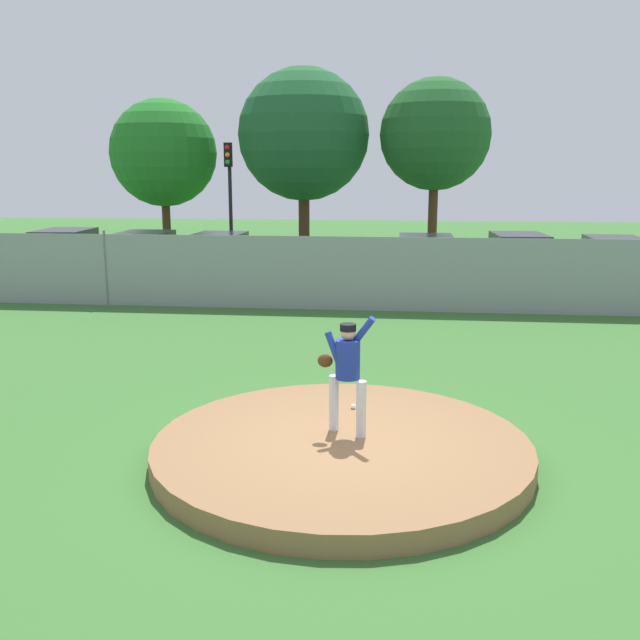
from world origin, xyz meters
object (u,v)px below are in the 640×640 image
object	(u,v)px
parked_car_silver	(66,256)
traffic_light_near	(229,183)
parked_car_red	(217,258)
parked_car_burgundy	(145,257)
parked_car_white	(518,262)
parked_car_navy	(425,263)
parked_car_slate	(614,265)
pitcher_youth	(347,366)
baseball	(353,406)

from	to	relation	value
parked_car_silver	traffic_light_near	distance (m)	6.71
parked_car_red	parked_car_burgundy	world-z (taller)	parked_car_burgundy
parked_car_white	parked_car_burgundy	bearing A→B (deg)	178.99
parked_car_burgundy	parked_car_silver	bearing A→B (deg)	-167.40
parked_car_burgundy	traffic_light_near	size ratio (longest dim) A/B	0.85
parked_car_navy	parked_car_slate	xyz separation A→B (m)	(5.89, 0.14, -0.00)
pitcher_youth	parked_car_silver	size ratio (longest dim) A/B	0.38
traffic_light_near	parked_car_navy	bearing A→B (deg)	-29.80
baseball	parked_car_red	bearing A→B (deg)	112.23
baseball	traffic_light_near	xyz separation A→B (m)	(-5.89, 17.04, 2.95)
parked_car_navy	parked_car_red	bearing A→B (deg)	174.15
baseball	parked_car_red	world-z (taller)	parked_car_red
parked_car_silver	parked_car_burgundy	xyz separation A→B (m)	(2.58, 0.58, -0.05)
parked_car_silver	parked_car_slate	bearing A→B (deg)	-0.39
baseball	parked_car_slate	world-z (taller)	parked_car_slate
parked_car_navy	traffic_light_near	world-z (taller)	traffic_light_near
baseball	pitcher_youth	bearing A→B (deg)	-91.71
parked_car_slate	parked_car_burgundy	size ratio (longest dim) A/B	1.15
parked_car_silver	traffic_light_near	xyz separation A→B (m)	(4.84, 3.96, 2.43)
baseball	parked_car_white	xyz separation A→B (m)	(4.49, 13.43, 0.51)
parked_car_white	pitcher_youth	bearing A→B (deg)	-107.41
parked_car_navy	parked_car_slate	bearing A→B (deg)	1.33
pitcher_youth	parked_car_navy	world-z (taller)	pitcher_youth
baseball	parked_car_red	size ratio (longest dim) A/B	0.02
baseball	parked_car_slate	xyz separation A→B (m)	(7.37, 12.95, 0.49)
parked_car_navy	traffic_light_near	bearing A→B (deg)	150.20
parked_car_silver	parked_car_burgundy	world-z (taller)	parked_car_silver
pitcher_youth	baseball	distance (m)	1.32
parked_car_silver	parked_car_navy	bearing A→B (deg)	-1.21
baseball	parked_car_navy	distance (m)	12.91
parked_car_red	parked_car_burgundy	size ratio (longest dim) A/B	1.19
pitcher_youth	baseball	bearing A→B (deg)	88.29
parked_car_white	parked_car_navy	bearing A→B (deg)	-168.45
parked_car_slate	traffic_light_near	world-z (taller)	traffic_light_near
parked_car_silver	traffic_light_near	size ratio (longest dim) A/B	0.89
parked_car_slate	traffic_light_near	bearing A→B (deg)	162.87
parked_car_silver	parked_car_burgundy	bearing A→B (deg)	12.60
parked_car_white	baseball	bearing A→B (deg)	-108.49
parked_car_slate	traffic_light_near	distance (m)	14.09
parked_car_white	traffic_light_near	xyz separation A→B (m)	(-10.38, 3.61, 2.44)
parked_car_slate	parked_car_silver	bearing A→B (deg)	179.61
parked_car_red	parked_car_slate	xyz separation A→B (m)	(12.90, -0.58, 0.02)
parked_car_burgundy	parked_car_navy	bearing A→B (deg)	-4.96
parked_car_silver	traffic_light_near	bearing A→B (deg)	39.31
baseball	parked_car_burgundy	distance (m)	15.91
pitcher_youth	traffic_light_near	bearing A→B (deg)	108.03
baseball	parked_car_burgundy	size ratio (longest dim) A/B	0.02
baseball	parked_car_silver	bearing A→B (deg)	129.39
parked_car_burgundy	traffic_light_near	bearing A→B (deg)	56.28
parked_car_red	parked_car_burgundy	distance (m)	2.63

